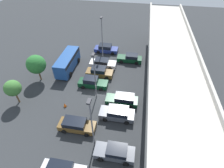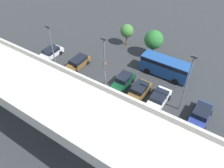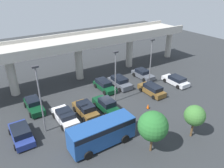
{
  "view_description": "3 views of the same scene",
  "coord_description": "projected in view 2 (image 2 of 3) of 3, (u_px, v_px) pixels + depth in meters",
  "views": [
    {
      "loc": [
        19.04,
        4.69,
        19.17
      ],
      "look_at": [
        -1.49,
        1.15,
        0.86
      ],
      "focal_mm": 28.0,
      "sensor_mm": 36.0,
      "label": 1
    },
    {
      "loc": [
        -13.06,
        18.31,
        21.01
      ],
      "look_at": [
        -1.55,
        0.95,
        2.56
      ],
      "focal_mm": 35.0,
      "sensor_mm": 36.0,
      "label": 2
    },
    {
      "loc": [
        -14.37,
        -23.63,
        16.35
      ],
      "look_at": [
        0.98,
        0.21,
        2.35
      ],
      "focal_mm": 35.0,
      "sensor_mm": 36.0,
      "label": 3
    }
  ],
  "objects": [
    {
      "name": "shuttle_bus",
      "position": [
        165.0,
        66.0,
        32.19
      ],
      "size": [
        7.21,
        2.58,
        2.77
      ],
      "color": "#1E478C",
      "rests_on": "ground_plane"
    },
    {
      "name": "ground_plane",
      "position": [
        107.0,
        90.0,
        30.75
      ],
      "size": [
        93.31,
        93.31,
        0.0
      ],
      "primitive_type": "plane",
      "color": "#2D3033"
    },
    {
      "name": "parked_car_9",
      "position": [
        50.0,
        53.0,
        36.49
      ],
      "size": [
        2.15,
        4.71,
        1.45
      ],
      "rotation": [
        0.0,
        0.0,
        1.57
      ],
      "color": "silver",
      "rests_on": "ground_plane"
    },
    {
      "name": "parked_car_7",
      "position": [
        78.0,
        63.0,
        34.33
      ],
      "size": [
        2.02,
        4.7,
        1.55
      ],
      "rotation": [
        0.0,
        0.0,
        1.57
      ],
      "color": "brown",
      "rests_on": "ground_plane"
    },
    {
      "name": "tree_front_left",
      "position": [
        154.0,
        40.0,
        35.01
      ],
      "size": [
        3.05,
        3.05,
        4.66
      ],
      "color": "brown",
      "rests_on": "ground_plane"
    },
    {
      "name": "lamp_post_mid_lot",
      "position": [
        52.0,
        46.0,
        30.87
      ],
      "size": [
        0.7,
        0.35,
        7.7
      ],
      "color": "slate",
      "rests_on": "ground_plane"
    },
    {
      "name": "parked_car_4",
      "position": [
        123.0,
        82.0,
        30.92
      ],
      "size": [
        1.98,
        4.72,
        1.71
      ],
      "rotation": [
        0.0,
        0.0,
        1.57
      ],
      "color": "#0C381E",
      "rests_on": "ground_plane"
    },
    {
      "name": "parked_car_2",
      "position": [
        158.0,
        99.0,
        28.32
      ],
      "size": [
        2.16,
        4.83,
        1.54
      ],
      "rotation": [
        0.0,
        0.0,
        1.57
      ],
      "color": "silver",
      "rests_on": "ground_plane"
    },
    {
      "name": "traffic_cone",
      "position": [
        105.0,
        63.0,
        35.05
      ],
      "size": [
        0.44,
        0.44,
        0.7
      ],
      "color": "black",
      "rests_on": "ground_plane"
    },
    {
      "name": "parked_car_5",
      "position": [
        84.0,
        95.0,
        28.86
      ],
      "size": [
        2.02,
        4.66,
        1.53
      ],
      "rotation": [
        0.0,
        0.0,
        -1.57
      ],
      "color": "#0C381E",
      "rests_on": "ground_plane"
    },
    {
      "name": "parked_car_8",
      "position": [
        40.0,
        75.0,
        32.12
      ],
      "size": [
        2.08,
        4.51,
        1.52
      ],
      "rotation": [
        0.0,
        0.0,
        -1.57
      ],
      "color": "#515660",
      "rests_on": "ground_plane"
    },
    {
      "name": "tree_front_centre",
      "position": [
        127.0,
        31.0,
        37.95
      ],
      "size": [
        2.31,
        2.31,
        3.94
      ],
      "color": "brown",
      "rests_on": "ground_plane"
    },
    {
      "name": "lamp_post_near_aisle",
      "position": [
        104.0,
        59.0,
        28.67
      ],
      "size": [
        0.7,
        0.35,
        7.59
      ],
      "color": "slate",
      "rests_on": "ground_plane"
    },
    {
      "name": "highway_overpass",
      "position": [
        51.0,
        99.0,
        20.96
      ],
      "size": [
        44.83,
        6.43,
        7.55
      ],
      "color": "#BCB7AD",
      "rests_on": "ground_plane"
    },
    {
      "name": "parked_car_1",
      "position": [
        161.0,
        134.0,
        24.25
      ],
      "size": [
        2.02,
        4.68,
        1.58
      ],
      "rotation": [
        0.0,
        0.0,
        -1.57
      ],
      "color": "#0C381E",
      "rests_on": "ground_plane"
    },
    {
      "name": "parked_car_0",
      "position": [
        200.0,
        115.0,
        26.37
      ],
      "size": [
        2.21,
        4.81,
        1.6
      ],
      "rotation": [
        0.0,
        0.0,
        1.57
      ],
      "color": "navy",
      "rests_on": "ground_plane"
    },
    {
      "name": "parked_car_3",
      "position": [
        139.0,
        91.0,
        29.43
      ],
      "size": [
        2.09,
        4.59,
        1.68
      ],
      "rotation": [
        0.0,
        0.0,
        1.57
      ],
      "color": "brown",
      "rests_on": "ground_plane"
    },
    {
      "name": "parked_car_6",
      "position": [
        70.0,
        86.0,
        30.2
      ],
      "size": [
        2.18,
        4.67,
        1.61
      ],
      "rotation": [
        0.0,
        0.0,
        -1.57
      ],
      "color": "#515660",
      "rests_on": "ground_plane"
    },
    {
      "name": "lamp_post_by_overpass",
      "position": [
        187.0,
        81.0,
        24.83
      ],
      "size": [
        0.7,
        0.35,
        8.25
      ],
      "color": "slate",
      "rests_on": "ground_plane"
    }
  ]
}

